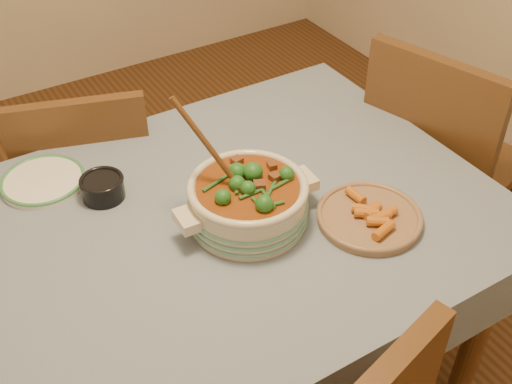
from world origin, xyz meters
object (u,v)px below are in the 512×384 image
at_px(chair_right, 436,159).
at_px(stew_casserole, 248,199).
at_px(condiment_bowl, 102,187).
at_px(white_plate, 43,181).
at_px(dining_table, 184,257).
at_px(chair_far, 91,184).
at_px(fried_plate, 369,216).

bearing_deg(chair_right, stew_casserole, 82.06).
relative_size(stew_casserole, condiment_bowl, 2.64).
bearing_deg(white_plate, condiment_bowl, -48.97).
bearing_deg(stew_casserole, white_plate, 133.16).
bearing_deg(dining_table, chair_right, 4.06).
height_order(condiment_bowl, chair_right, chair_right).
relative_size(white_plate, chair_far, 0.27).
distance_m(chair_far, chair_right, 1.18).
height_order(stew_casserole, fried_plate, stew_casserole).
distance_m(stew_casserole, condiment_bowl, 0.40).
bearing_deg(dining_table, fried_plate, -26.67).
relative_size(dining_table, fried_plate, 6.14).
distance_m(condiment_bowl, chair_right, 1.14).
bearing_deg(fried_plate, condiment_bowl, 140.57).
xyz_separation_m(fried_plate, chair_right, (0.56, 0.29, -0.22)).
relative_size(condiment_bowl, chair_right, 0.15).
distance_m(white_plate, chair_far, 0.40).
xyz_separation_m(dining_table, stew_casserole, (0.16, -0.05, 0.17)).
height_order(condiment_bowl, fried_plate, condiment_bowl).
bearing_deg(fried_plate, chair_far, 120.01).
distance_m(stew_casserole, chair_far, 0.78).
xyz_separation_m(stew_casserole, white_plate, (-0.40, 0.43, -0.07)).
bearing_deg(stew_casserole, chair_right, 8.57).
height_order(dining_table, white_plate, white_plate).
xyz_separation_m(stew_casserole, condiment_bowl, (-0.28, 0.29, -0.04)).
distance_m(condiment_bowl, chair_far, 0.49).
height_order(dining_table, chair_far, chair_far).
height_order(dining_table, stew_casserole, stew_casserole).
bearing_deg(white_plate, dining_table, -57.37).
xyz_separation_m(chair_far, chair_right, (1.05, -0.55, 0.05)).
relative_size(dining_table, condiment_bowl, 11.55).
height_order(fried_plate, chair_right, chair_right).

